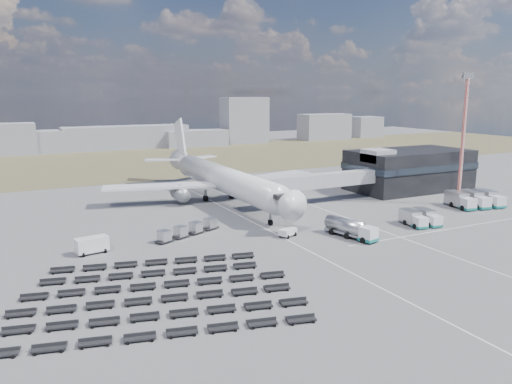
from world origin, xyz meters
name	(u,v)px	position (x,y,z in m)	size (l,w,h in m)	color
ground	(295,237)	(0.00, 0.00, 0.00)	(420.00, 420.00, 0.00)	#565659
grass_strip	(138,160)	(0.00, 110.00, 0.01)	(420.00, 90.00, 0.01)	brown
lane_markings	(332,226)	(9.77, 3.00, 0.01)	(47.12, 110.00, 0.01)	silver
terminal	(409,169)	(47.77, 23.96, 5.25)	(30.40, 16.40, 11.00)	black
jet_bridge	(310,182)	(15.90, 20.42, 5.05)	(30.30, 3.80, 7.05)	#939399
airliner	(221,178)	(0.00, 32.38, 5.29)	(51.59, 64.53, 17.62)	silver
skyline	(80,134)	(-14.27, 150.86, 7.07)	(294.60, 22.60, 21.92)	gray
fuel_tanker	(351,228)	(8.31, -4.26, 1.58)	(4.74, 10.12, 3.17)	silver
pushback_tug	(288,233)	(-0.95, 1.01, 0.71)	(3.10, 1.75, 1.42)	silver
utility_van	(92,245)	(-32.28, 6.71, 1.26)	(4.81, 2.17, 2.52)	silver
catering_truck	(267,193)	(10.51, 29.99, 1.40)	(4.09, 6.43, 2.74)	silver
service_trucks_near	(420,218)	(24.86, -3.52, 1.39)	(6.18, 7.06, 2.56)	silver
service_trucks_far	(475,199)	(46.52, 2.51, 1.65)	(11.21, 9.26, 3.04)	silver
uld_row	(188,230)	(-15.96, 9.09, 1.11)	(13.03, 6.95, 1.86)	black
baggage_dollies	(156,293)	(-28.03, -13.66, 0.38)	(36.27, 30.21, 0.76)	black
floodlight_mast	(463,140)	(45.50, 6.02, 14.19)	(2.70, 2.19, 28.31)	red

